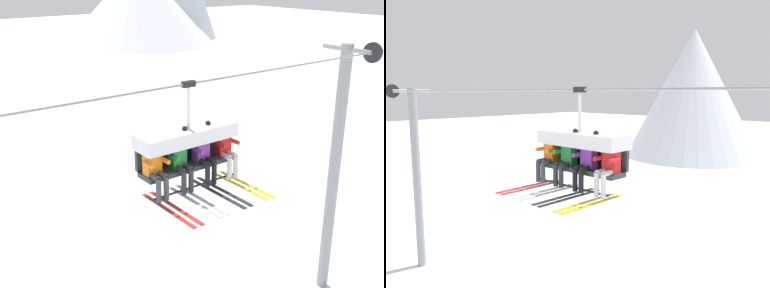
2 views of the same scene
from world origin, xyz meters
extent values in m
cone|color=white|center=(32.92, 52.30, 5.51)|extent=(21.32, 21.32, 11.03)
cylinder|color=gray|center=(8.02, 0.00, 4.00)|extent=(0.36, 0.36, 8.00)
cylinder|color=gray|center=(8.02, 0.00, 7.85)|extent=(0.16, 1.60, 0.16)
cylinder|color=black|center=(8.02, -0.80, 7.85)|extent=(0.08, 0.56, 0.56)
cylinder|color=gray|center=(-0.45, -0.80, 7.85)|extent=(18.94, 0.05, 0.05)
cube|color=#33383D|center=(1.84, -0.80, 6.13)|extent=(2.18, 0.48, 0.10)
cube|color=#33383D|center=(1.84, -0.52, 6.41)|extent=(2.18, 0.08, 0.45)
cube|color=silver|center=(1.84, -0.74, 6.78)|extent=(2.22, 0.68, 0.30)
cylinder|color=black|center=(1.84, -1.12, 5.80)|extent=(2.18, 0.04, 0.04)
cylinder|color=silver|center=(1.84, -0.80, 7.37)|extent=(0.07, 0.07, 0.87)
cube|color=black|center=(1.84, -0.80, 7.85)|extent=(0.28, 0.12, 0.12)
cube|color=orange|center=(0.94, -0.82, 6.44)|extent=(0.32, 0.22, 0.52)
sphere|color=#284C93|center=(0.94, -0.82, 6.80)|extent=(0.22, 0.22, 0.22)
ellipsoid|color=black|center=(0.94, -0.92, 6.80)|extent=(0.16, 0.04, 0.08)
cylinder|color=#3D424C|center=(0.85, -0.99, 6.22)|extent=(0.11, 0.34, 0.11)
cylinder|color=#3D424C|center=(1.03, -0.99, 6.22)|extent=(0.11, 0.34, 0.11)
cylinder|color=#3D424C|center=(0.85, -1.16, 5.98)|extent=(0.11, 0.11, 0.48)
cylinder|color=#3D424C|center=(1.03, -1.16, 5.98)|extent=(0.11, 0.11, 0.48)
cube|color=#B22823|center=(0.85, -1.46, 5.69)|extent=(0.09, 1.70, 0.02)
cube|color=#B22823|center=(1.03, -1.46, 5.69)|extent=(0.09, 1.70, 0.02)
cylinder|color=orange|center=(0.75, -0.97, 6.48)|extent=(0.09, 0.30, 0.09)
cylinder|color=orange|center=(1.12, -0.97, 6.48)|extent=(0.09, 0.30, 0.09)
cube|color=#23843D|center=(1.54, -0.82, 6.44)|extent=(0.32, 0.22, 0.52)
sphere|color=#284C93|center=(1.54, -0.82, 6.80)|extent=(0.22, 0.22, 0.22)
ellipsoid|color=black|center=(1.54, -0.92, 6.80)|extent=(0.17, 0.04, 0.08)
cylinder|color=#2D2D33|center=(1.45, -0.99, 6.22)|extent=(0.11, 0.34, 0.11)
cylinder|color=#2D2D33|center=(1.63, -0.99, 6.22)|extent=(0.11, 0.34, 0.11)
cylinder|color=#2D2D33|center=(1.45, -1.16, 5.98)|extent=(0.11, 0.11, 0.48)
cylinder|color=#2D2D33|center=(1.63, -1.16, 5.98)|extent=(0.11, 0.11, 0.48)
cube|color=#B2B2BC|center=(1.45, -1.46, 5.69)|extent=(0.09, 1.70, 0.02)
cube|color=#B2B2BC|center=(1.63, -1.46, 5.69)|extent=(0.09, 1.70, 0.02)
cylinder|color=#23843D|center=(1.35, -0.97, 6.48)|extent=(0.09, 0.30, 0.09)
cylinder|color=#23843D|center=(1.72, -0.82, 6.79)|extent=(0.09, 0.09, 0.30)
sphere|color=black|center=(1.72, -0.82, 6.96)|extent=(0.11, 0.11, 0.11)
cube|color=purple|center=(2.14, -0.82, 6.44)|extent=(0.32, 0.22, 0.52)
sphere|color=silver|center=(2.14, -0.82, 6.80)|extent=(0.22, 0.22, 0.22)
ellipsoid|color=black|center=(2.14, -0.92, 6.80)|extent=(0.17, 0.04, 0.08)
cylinder|color=black|center=(2.05, -0.99, 6.22)|extent=(0.11, 0.34, 0.11)
cylinder|color=black|center=(2.23, -0.99, 6.22)|extent=(0.11, 0.34, 0.11)
cylinder|color=black|center=(2.05, -1.16, 5.98)|extent=(0.11, 0.11, 0.48)
cylinder|color=black|center=(2.23, -1.16, 5.98)|extent=(0.11, 0.11, 0.48)
cube|color=#232328|center=(2.05, -1.46, 5.69)|extent=(0.09, 1.70, 0.02)
cube|color=#232328|center=(2.23, -1.46, 5.69)|extent=(0.09, 1.70, 0.02)
cylinder|color=purple|center=(1.95, -0.97, 6.48)|extent=(0.09, 0.30, 0.09)
cylinder|color=purple|center=(2.32, -0.82, 6.79)|extent=(0.09, 0.09, 0.30)
sphere|color=black|center=(2.32, -0.82, 6.96)|extent=(0.11, 0.11, 0.11)
cube|color=red|center=(2.74, -0.82, 6.44)|extent=(0.32, 0.22, 0.52)
sphere|color=silver|center=(2.74, -0.82, 6.80)|extent=(0.22, 0.22, 0.22)
ellipsoid|color=black|center=(2.74, -0.92, 6.80)|extent=(0.17, 0.04, 0.08)
cylinder|color=silver|center=(2.65, -0.99, 6.22)|extent=(0.11, 0.34, 0.11)
cylinder|color=silver|center=(2.83, -0.99, 6.22)|extent=(0.11, 0.34, 0.11)
cylinder|color=silver|center=(2.65, -1.16, 5.98)|extent=(0.11, 0.11, 0.48)
cylinder|color=silver|center=(2.83, -1.16, 5.98)|extent=(0.11, 0.11, 0.48)
cube|color=gold|center=(2.65, -1.46, 5.69)|extent=(0.09, 1.70, 0.02)
cube|color=gold|center=(2.83, -1.46, 5.69)|extent=(0.09, 1.70, 0.02)
cylinder|color=red|center=(2.55, -0.97, 6.48)|extent=(0.09, 0.30, 0.09)
cylinder|color=red|center=(2.92, -0.97, 6.48)|extent=(0.09, 0.30, 0.09)
camera|label=1|loc=(-3.68, -8.14, 9.94)|focal=45.00mm
camera|label=2|loc=(7.42, -6.57, 7.79)|focal=35.00mm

